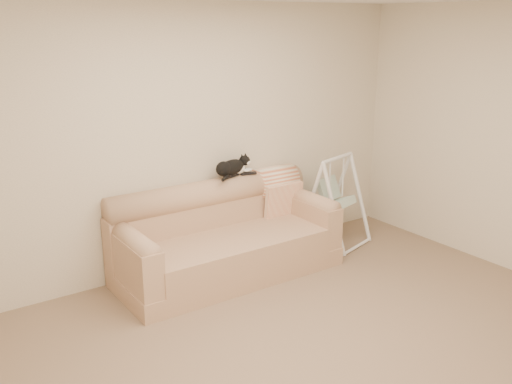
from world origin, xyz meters
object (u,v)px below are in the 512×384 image
Objects in this scene: sofa at (224,239)px; baby_swing at (335,200)px; remote_b at (248,173)px; remote_a at (231,176)px; tuxedo_cat at (232,167)px.

baby_swing is at bearing -0.28° from sofa.
remote_b reaches higher than sofa.
remote_a is 0.19× the size of baby_swing.
sofa is 2.19× the size of baby_swing.
tuxedo_cat is 1.32m from baby_swing.
tuxedo_cat reaches higher than remote_a.
remote_b is 0.21m from tuxedo_cat.
remote_b is at bearing 26.95° from sofa.
tuxedo_cat is (0.02, 0.00, 0.09)m from remote_a.
tuxedo_cat is (-0.19, 0.01, 0.09)m from remote_b.
remote_b is (0.20, -0.01, -0.00)m from remote_a.
sofa is 11.78× the size of remote_a.
baby_swing is (1.21, -0.24, -0.41)m from remote_a.
remote_a is at bearing 168.71° from baby_swing.
remote_a is at bearing 176.77° from remote_b.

